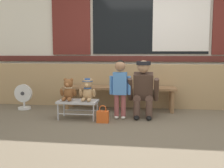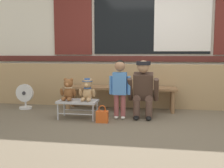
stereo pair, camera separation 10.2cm
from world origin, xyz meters
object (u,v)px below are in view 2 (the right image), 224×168
teddy_bear_plain (68,90)px  child_standing (120,83)px  teddy_bear_with_hat (87,90)px  floor_fan (25,97)px  wooden_bench_long (120,90)px  adult_crouching (144,89)px  small_display_bench (78,102)px  handbag_on_ground (102,116)px

teddy_bear_plain → child_standing: 0.85m
teddy_bear_plain → teddy_bear_with_hat: same height
floor_fan → teddy_bear_with_hat: bearing=-21.9°
wooden_bench_long → teddy_bear_with_hat: (-0.43, -0.76, 0.10)m
child_standing → adult_crouching: size_ratio=1.01×
small_display_bench → adult_crouching: (1.06, 0.23, 0.21)m
small_display_bench → teddy_bear_with_hat: (0.16, 0.00, 0.21)m
teddy_bear_plain → adult_crouching: size_ratio=0.38×
adult_crouching → floor_fan: bearing=171.9°
floor_fan → small_display_bench: bearing=-24.6°
child_standing → adult_crouching: bearing=20.0°
small_display_bench → child_standing: bearing=8.0°
teddy_bear_with_hat → handbag_on_ground: size_ratio=1.34×
teddy_bear_with_hat → child_standing: bearing=10.2°
wooden_bench_long → adult_crouching: adult_crouching is taller
small_display_bench → child_standing: child_standing is taller
wooden_bench_long → teddy_bear_plain: size_ratio=5.78×
adult_crouching → floor_fan: 2.32m
teddy_bear_with_hat → child_standing: (0.52, 0.09, 0.12)m
wooden_bench_long → child_standing: size_ratio=2.19×
handbag_on_ground → floor_fan: (-1.67, 0.75, 0.14)m
wooden_bench_long → teddy_bear_with_hat: bearing=-119.5°
child_standing → floor_fan: bearing=166.3°
wooden_bench_long → child_standing: child_standing is taller
adult_crouching → small_display_bench: bearing=-167.6°
small_display_bench → floor_fan: size_ratio=1.33×
teddy_bear_plain → child_standing: (0.84, 0.09, 0.13)m
adult_crouching → handbag_on_ground: (-0.62, -0.43, -0.38)m
wooden_bench_long → small_display_bench: (-0.59, -0.76, -0.11)m
teddy_bear_plain → wooden_bench_long: bearing=45.3°
floor_fan → wooden_bench_long: bearing=6.3°
wooden_bench_long → small_display_bench: wooden_bench_long is taller
child_standing → floor_fan: 1.99m
wooden_bench_long → teddy_bear_plain: (-0.75, -0.76, 0.09)m
small_display_bench → child_standing: size_ratio=0.67×
teddy_bear_plain → floor_fan: 1.22m
teddy_bear_plain → handbag_on_ground: teddy_bear_plain is taller
small_display_bench → floor_fan: floor_fan is taller
small_display_bench → adult_crouching: size_ratio=0.67×
teddy_bear_plain → teddy_bear_with_hat: 0.32m
teddy_bear_plain → child_standing: bearing=6.4°
child_standing → handbag_on_ground: 0.62m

